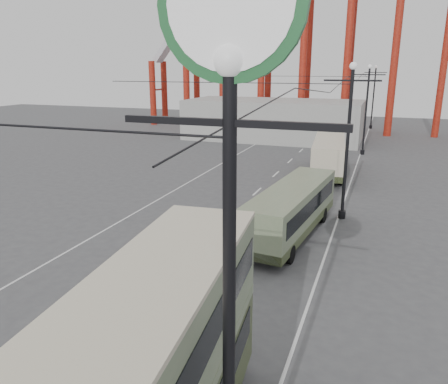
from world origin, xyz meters
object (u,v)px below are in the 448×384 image
at_px(single_decker_green, 292,209).
at_px(single_decker_cream, 329,155).
at_px(lamp_post_near, 230,155).
at_px(pedestrian, 247,226).

bearing_deg(single_decker_green, single_decker_cream, 96.02).
bearing_deg(lamp_post_near, single_decker_green, 97.85).
height_order(single_decker_cream, pedestrian, single_decker_cream).
relative_size(lamp_post_near, single_decker_green, 1.06).
bearing_deg(single_decker_cream, lamp_post_near, -91.62).
height_order(lamp_post_near, single_decker_green, lamp_post_near).
relative_size(single_decker_green, single_decker_cream, 1.00).
distance_m(lamp_post_near, pedestrian, 17.44).
height_order(single_decker_green, single_decker_cream, single_decker_cream).
bearing_deg(single_decker_green, lamp_post_near, -76.04).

